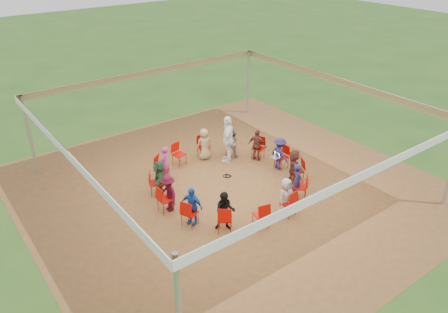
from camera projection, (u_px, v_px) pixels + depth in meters
ground at (228, 188)px, 15.16m from camera, size 80.00×80.00×0.00m
dirt_patch at (228, 187)px, 15.16m from camera, size 13.00×13.00×0.00m
tent at (229, 125)px, 14.06m from camera, size 10.33×10.33×3.00m
chair_0 at (282, 157)px, 16.22m from camera, size 0.45×0.43×0.90m
chair_1 at (258, 148)px, 16.86m from camera, size 0.57×0.56×0.90m
chair_2 at (231, 145)px, 17.13m from camera, size 0.60×0.61×0.90m
chair_3 at (203, 147)px, 16.96m from camera, size 0.51×0.53×0.90m
chair_4 at (179, 155)px, 16.39m from camera, size 0.50×0.52×0.90m
chair_5 at (162, 167)px, 15.54m from camera, size 0.60×0.60×0.90m
chair_6 at (156, 183)px, 14.58m from camera, size 0.58×0.57×0.90m
chair_7 at (165, 199)px, 13.68m from camera, size 0.45×0.43×0.90m
chair_8 at (190, 213)px, 13.04m from camera, size 0.57×0.56×0.90m
chair_9 at (225, 219)px, 12.78m from camera, size 0.60×0.61×0.90m
chair_10 at (261, 215)px, 12.95m from camera, size 0.51×0.53×0.90m
chair_11 at (288, 203)px, 13.51m from camera, size 0.50×0.52×0.90m
chair_12 at (300, 187)px, 14.36m from camera, size 0.60×0.60×0.90m
chair_13 at (297, 170)px, 15.33m from camera, size 0.58×0.57×0.90m
person_seated_0 at (279, 154)px, 16.08m from camera, size 0.42×0.82×1.25m
person_seated_1 at (257, 145)px, 16.68m from camera, size 0.65×0.82×1.25m
person_seated_2 at (231, 142)px, 16.93m from camera, size 0.69×0.66×1.25m
person_seated_3 at (204, 144)px, 16.78m from camera, size 0.68×0.48×1.25m
person_seated_4 at (165, 163)px, 15.43m from camera, size 0.55×0.52×1.25m
person_seated_5 at (159, 178)px, 14.51m from camera, size 0.91×1.23×1.25m
person_seated_6 at (168, 193)px, 13.66m from camera, size 0.42×0.82×1.25m
person_seated_7 at (192, 206)px, 13.05m from camera, size 0.65×0.82×1.25m
person_seated_8 at (225, 211)px, 12.80m from camera, size 0.69×0.66×1.25m
person_seated_9 at (285, 197)px, 13.50m from camera, size 0.67×0.46×1.25m
person_seated_10 at (297, 181)px, 14.31m from camera, size 0.55×0.52×1.25m
person_seated_11 at (294, 166)px, 15.23m from camera, size 0.91×1.23×1.25m
standing_person at (228, 139)px, 16.46m from camera, size 1.18×1.15×1.86m
cable_coil at (227, 176)px, 15.84m from camera, size 0.31×0.31×0.03m
laptop at (276, 156)px, 16.01m from camera, size 0.25×0.31×0.21m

